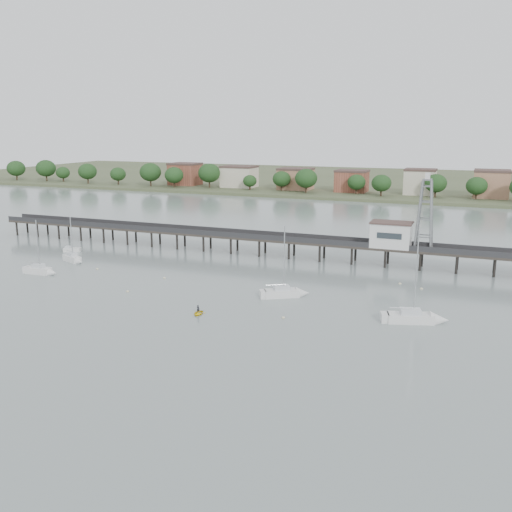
# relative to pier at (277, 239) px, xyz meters

# --- Properties ---
(ground_plane) EXTENTS (500.00, 500.00, 0.00)m
(ground_plane) POSITION_rel_pier_xyz_m (0.00, -60.00, -3.79)
(ground_plane) COLOR slate
(ground_plane) RESTS_ON ground
(pier) EXTENTS (150.00, 5.00, 5.50)m
(pier) POSITION_rel_pier_xyz_m (0.00, 0.00, 0.00)
(pier) COLOR #2D2823
(pier) RESTS_ON ground
(pier_building) EXTENTS (8.40, 5.40, 5.30)m
(pier_building) POSITION_rel_pier_xyz_m (25.00, 0.00, 2.87)
(pier_building) COLOR silver
(pier_building) RESTS_ON ground
(lattice_tower) EXTENTS (3.20, 3.20, 15.50)m
(lattice_tower) POSITION_rel_pier_xyz_m (31.50, 0.00, 7.31)
(lattice_tower) COLOR slate
(lattice_tower) RESTS_ON ground
(sailboat_d) EXTENTS (9.34, 5.03, 14.74)m
(sailboat_d) POSITION_rel_pier_xyz_m (34.77, -34.01, -3.16)
(sailboat_d) COLOR silver
(sailboat_d) RESTS_ON ground
(sailboat_a) EXTENTS (6.80, 2.25, 11.25)m
(sailboat_a) POSITION_rel_pier_xyz_m (-37.50, -32.18, -3.14)
(sailboat_a) COLOR silver
(sailboat_a) RESTS_ON ground
(sailboat_b) EXTENTS (6.32, 3.91, 10.29)m
(sailboat_b) POSITION_rel_pier_xyz_m (-38.29, -21.70, -3.14)
(sailboat_b) COLOR silver
(sailboat_b) RESTS_ON ground
(sailboat_c) EXTENTS (7.85, 6.02, 12.95)m
(sailboat_c) POSITION_rel_pier_xyz_m (12.34, -28.70, -3.15)
(sailboat_c) COLOR silver
(sailboat_c) RESTS_ON ground
(white_tender) EXTENTS (4.12, 2.90, 1.48)m
(white_tender) POSITION_rel_pier_xyz_m (-45.85, -13.24, -3.34)
(white_tender) COLOR silver
(white_tender) RESTS_ON ground
(yellow_dinghy) EXTENTS (1.89, 0.75, 2.58)m
(yellow_dinghy) POSITION_rel_pier_xyz_m (2.31, -42.82, -3.79)
(yellow_dinghy) COLOR yellow
(yellow_dinghy) RESTS_ON ground
(dinghy_occupant) EXTENTS (0.51, 1.30, 0.31)m
(dinghy_occupant) POSITION_rel_pier_xyz_m (2.31, -42.82, -3.79)
(dinghy_occupant) COLOR black
(dinghy_occupant) RESTS_ON ground
(mooring_buoys) EXTENTS (67.01, 26.69, 0.39)m
(mooring_buoys) POSITION_rel_pier_xyz_m (7.93, -26.97, -3.71)
(mooring_buoys) COLOR beige
(mooring_buoys) RESTS_ON ground
(far_shore) EXTENTS (500.00, 170.00, 10.40)m
(far_shore) POSITION_rel_pier_xyz_m (0.36, 179.58, -2.85)
(far_shore) COLOR #475133
(far_shore) RESTS_ON ground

